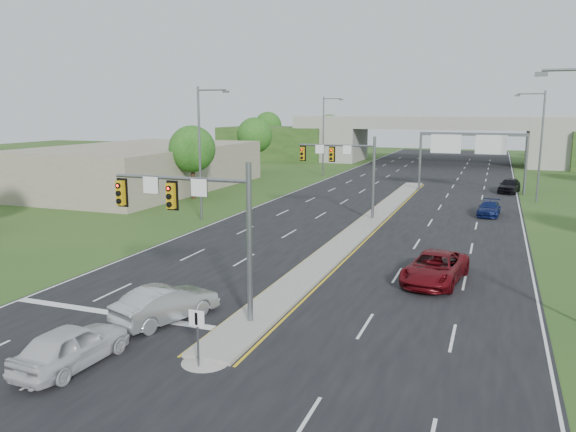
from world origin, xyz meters
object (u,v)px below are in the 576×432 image
(keep_right_sign, at_px, (197,329))
(car_far_c, at_px, (509,185))
(car_far_a, at_px, (435,268))
(car_far_b, at_px, (489,208))
(signal_mast_near, at_px, (200,214))
(sign_gantry, at_px, (471,146))
(overpass, at_px, (440,143))
(car_white, at_px, (72,345))
(signal_mast_far, at_px, (347,163))
(car_silver, at_px, (166,303))

(keep_right_sign, xyz_separation_m, car_far_c, (11.00, 50.80, -0.68))
(car_far_a, distance_m, car_far_b, 21.78)
(signal_mast_near, height_order, sign_gantry, signal_mast_near)
(keep_right_sign, height_order, overpass, overpass)
(car_far_b, height_order, car_far_c, car_far_c)
(signal_mast_near, distance_m, car_white, 7.35)
(signal_mast_near, relative_size, signal_mast_far, 1.00)
(car_white, distance_m, car_far_b, 38.92)
(signal_mast_far, height_order, keep_right_sign, signal_mast_far)
(sign_gantry, height_order, car_far_c, sign_gantry)
(signal_mast_near, relative_size, overpass, 0.09)
(car_silver, distance_m, car_far_a, 14.32)
(overpass, distance_m, car_white, 86.10)
(car_far_c, bearing_deg, car_white, -95.89)
(signal_mast_near, height_order, keep_right_sign, signal_mast_near)
(sign_gantry, height_order, car_white, sign_gantry)
(overpass, bearing_deg, sign_gantry, -79.21)
(signal_mast_near, height_order, car_far_a, signal_mast_near)
(overpass, relative_size, car_white, 17.32)
(car_silver, bearing_deg, car_far_a, -116.65)
(keep_right_sign, bearing_deg, car_white, -161.77)
(overpass, bearing_deg, car_far_c, -71.94)
(car_white, bearing_deg, car_far_c, -102.70)
(car_white, bearing_deg, signal_mast_near, -105.63)
(car_far_a, xyz_separation_m, car_far_c, (4.21, 37.35, 0.01))
(signal_mast_far, distance_m, keep_right_sign, 29.71)
(keep_right_sign, relative_size, car_far_b, 0.51)
(keep_right_sign, distance_m, car_far_b, 36.28)
(sign_gantry, bearing_deg, car_far_a, -89.84)
(car_far_a, bearing_deg, car_far_b, 92.13)
(car_silver, bearing_deg, overpass, -72.79)
(keep_right_sign, height_order, car_white, keep_right_sign)
(car_far_c, bearing_deg, signal_mast_near, -95.52)
(signal_mast_far, distance_m, car_far_a, 18.80)
(car_white, bearing_deg, car_far_b, -106.58)
(overpass, xyz_separation_m, car_white, (-4.32, -85.95, -2.75))
(car_far_a, relative_size, car_far_c, 1.20)
(keep_right_sign, bearing_deg, car_far_c, 77.78)
(sign_gantry, xyz_separation_m, car_far_b, (2.45, -14.35, -4.59))
(car_far_a, bearing_deg, signal_mast_near, -126.84)
(car_white, distance_m, car_silver, 5.05)
(car_far_a, xyz_separation_m, car_far_b, (2.35, 21.65, -0.17))
(sign_gantry, relative_size, overpass, 0.14)
(signal_mast_far, bearing_deg, car_far_b, 26.36)
(car_silver, bearing_deg, car_far_b, -92.22)
(sign_gantry, distance_m, car_silver, 47.21)
(signal_mast_far, bearing_deg, signal_mast_near, -90.00)
(overpass, xyz_separation_m, car_far_c, (11.00, -33.73, -2.72))
(signal_mast_near, distance_m, sign_gantry, 45.88)
(overpass, height_order, car_far_c, overpass)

